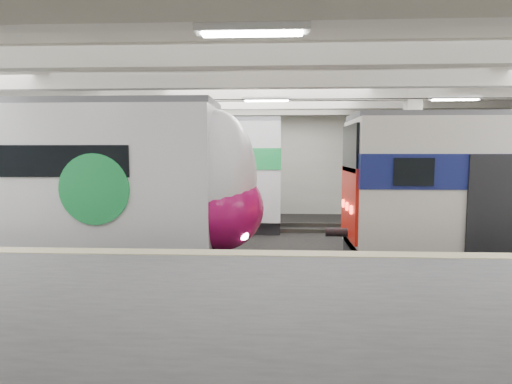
{
  "coord_description": "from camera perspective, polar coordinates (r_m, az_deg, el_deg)",
  "views": [
    {
      "loc": [
        0.36,
        -12.12,
        3.26
      ],
      "look_at": [
        -0.3,
        1.0,
        2.0
      ],
      "focal_mm": 30.0,
      "sensor_mm": 36.0,
      "label": 1
    }
  ],
  "objects": [
    {
      "name": "station_hall",
      "position": [
        10.39,
        0.91,
        5.39
      ],
      "size": [
        36.0,
        24.0,
        5.75
      ],
      "color": "black",
      "rests_on": "ground"
    },
    {
      "name": "modern_emu",
      "position": [
        14.06,
        -27.33,
        0.94
      ],
      "size": [
        14.62,
        3.02,
        4.68
      ],
      "color": "silver",
      "rests_on": "ground"
    },
    {
      "name": "far_train",
      "position": [
        19.0,
        -18.98,
        2.48
      ],
      "size": [
        14.41,
        3.02,
        4.58
      ],
      "rotation": [
        0.0,
        0.0,
        0.01
      ],
      "color": "silver",
      "rests_on": "ground"
    }
  ]
}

